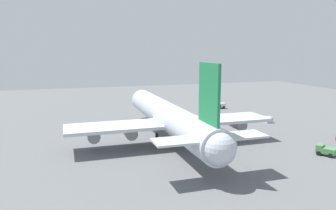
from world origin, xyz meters
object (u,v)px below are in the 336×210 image
at_px(cargo_loader, 157,110).
at_px(cargo_container_fore, 268,120).
at_px(baggage_tug, 326,150).
at_px(pushback_tractor, 219,106).
at_px(cargo_airplane, 168,117).
at_px(safety_cone_nose, 150,117).

distance_m(cargo_loader, cargo_container_fore, 37.84).
relative_size(baggage_tug, pushback_tractor, 0.84).
bearing_deg(cargo_loader, cargo_container_fore, -131.25).
distance_m(baggage_tug, cargo_container_fore, 31.37).
relative_size(cargo_airplane, baggage_tug, 14.13).
bearing_deg(cargo_loader, pushback_tractor, -87.66).
bearing_deg(pushback_tractor, safety_cone_nose, 106.87).
bearing_deg(baggage_tug, cargo_container_fore, -13.06).
bearing_deg(cargo_container_fore, cargo_airplane, 106.19).
bearing_deg(cargo_airplane, pushback_tractor, -41.41).
height_order(pushback_tractor, cargo_container_fore, pushback_tractor).
xyz_separation_m(cargo_loader, cargo_container_fore, (-24.95, -28.45, -0.26)).
distance_m(pushback_tractor, safety_cone_nose, 30.80).
height_order(baggage_tug, cargo_loader, cargo_loader).
height_order(cargo_airplane, cargo_loader, cargo_airplane).
relative_size(cargo_airplane, pushback_tractor, 11.93).
xyz_separation_m(baggage_tug, safety_cone_nose, (47.60, 25.85, -0.77)).
height_order(baggage_tug, safety_cone_nose, baggage_tug).
distance_m(cargo_container_fore, safety_cone_nose, 37.09).
xyz_separation_m(baggage_tug, cargo_container_fore, (30.56, -7.09, -0.24)).
height_order(cargo_airplane, pushback_tractor, cargo_airplane).
height_order(baggage_tug, pushback_tractor, baggage_tug).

